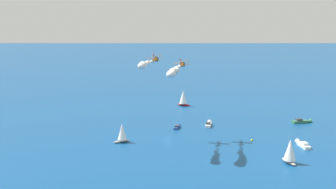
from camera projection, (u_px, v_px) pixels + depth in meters
name	position (u px, v px, depth m)	size (l,w,h in m)	color
ground_plane	(168.00, 138.00, 180.64)	(2000.00, 2000.00, 0.00)	navy
sailboat_near_centre	(183.00, 98.00, 249.95)	(8.74, 7.32, 11.55)	#B21E1E
motorboat_far_port	(209.00, 124.00, 202.63)	(5.72, 10.45, 2.95)	white
sailboat_far_stbd	(290.00, 151.00, 147.53)	(5.46, 8.74, 10.88)	#9E9993
motorboat_offshore	(177.00, 127.00, 198.07)	(4.71, 8.01, 2.27)	#23478C
motorboat_trailing	(302.00, 144.00, 169.03)	(2.77, 10.38, 3.01)	white
sailboat_ahead	(122.00, 133.00, 173.78)	(7.83, 5.41, 9.78)	#9E9993
motorboat_mid_cluster	(303.00, 121.00, 207.96)	(11.09, 4.03, 3.15)	#33704C
marker_buoy	(252.00, 140.00, 176.37)	(1.10, 1.10, 2.10)	yellow
biplane_lead	(155.00, 59.00, 175.08)	(7.47, 7.12, 3.80)	orange
wingwalker_lead	(154.00, 55.00, 174.80)	(1.44, 0.51, 1.52)	red
smoke_trail_lead	(144.00, 64.00, 155.64)	(8.65, 22.46, 3.67)	silver
biplane_wingman	(182.00, 65.00, 176.24)	(7.47, 7.12, 3.80)	orange
wingwalker_wingman	(181.00, 60.00, 175.96)	(0.92, 0.37, 1.78)	red
smoke_trail_wingman	(174.00, 72.00, 154.45)	(10.37, 26.37, 4.44)	silver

